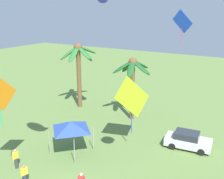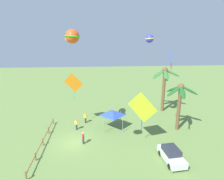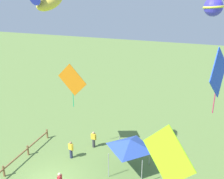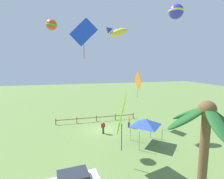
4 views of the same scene
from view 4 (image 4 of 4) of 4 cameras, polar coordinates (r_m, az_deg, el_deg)
The scene contains 13 objects.
ground_plane at distance 23.87m, azimuth -2.81°, elevation -13.33°, with size 120.00×120.00×0.00m, color olive.
palm_tree_0 at distance 10.96m, azimuth 28.58°, elevation -12.13°, with size 4.21×4.50×6.82m.
rail_fence at distance 27.12m, azimuth -5.16°, elevation -9.37°, with size 12.32×0.12×0.95m.
spectator_0 at distance 24.58m, azimuth 5.65°, elevation -10.71°, with size 0.31×0.54×1.59m.
spectator_1 at distance 22.44m, azimuth -2.97°, elevation -12.53°, with size 0.54×0.29×1.59m.
spectator_2 at distance 24.41m, azimuth 11.55°, elevation -10.96°, with size 0.26×0.55×1.59m.
festival_tent at distance 19.54m, azimuth 11.21°, elevation -10.70°, with size 2.86×2.86×2.85m.
kite_diamond_0 at distance 24.14m, azimuth 8.69°, elevation 2.89°, with size 0.26×2.70×3.78m.
kite_ball_1 at distance 21.14m, azimuth -19.54°, elevation 19.71°, with size 1.67×1.68×1.15m.
kite_ball_2 at distance 14.86m, azimuth 20.62°, elevation 23.20°, with size 1.57×1.58×1.08m.
kite_diamond_3 at distance 11.59m, azimuth -9.47°, elevation 18.24°, with size 1.78×0.59×2.58m.
kite_fish_4 at distance 23.11m, azimuth 1.86°, elevation 18.69°, with size 2.98×1.38×1.61m.
kite_diamond_5 at distance 14.52m, azimuth 3.31°, elevation -8.38°, with size 1.58×3.35×5.05m.
Camera 4 is at (4.55, 21.76, 8.68)m, focal length 27.37 mm.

